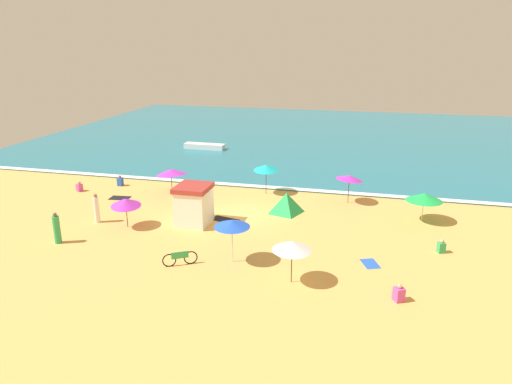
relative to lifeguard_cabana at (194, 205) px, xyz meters
name	(u,v)px	position (x,y,z in m)	size (l,w,h in m)	color
ground_plane	(239,215)	(2.31, 2.16, -1.28)	(60.00, 60.00, 0.00)	#E0A856
ocean_water	(303,136)	(2.31, 30.16, -1.23)	(60.00, 44.00, 0.10)	teal
wave_breaker_foam	(261,186)	(2.31, 8.46, -1.18)	(57.00, 0.70, 0.01)	white
lifeguard_cabana	(194,205)	(0.00, 0.00, 0.00)	(2.06, 2.28, 2.52)	white
beach_umbrella_0	(266,167)	(2.99, 7.14, 0.74)	(2.01, 2.04, 2.32)	#4C3823
beach_umbrella_1	(171,172)	(-3.97, 5.59, 0.35)	(3.16, 3.16, 1.96)	#4C3823
beach_umbrella_2	(292,246)	(7.22, -5.96, 0.61)	(2.60, 2.60, 2.15)	#4C3823
beach_umbrella_3	(232,224)	(3.87, -4.54, 0.84)	(2.17, 2.18, 2.32)	silver
beach_umbrella_4	(126,202)	(-3.82, -1.50, 0.33)	(2.46, 2.48, 1.95)	#4C3823
beach_umbrella_5	(349,178)	(9.12, 6.48, 0.57)	(2.45, 2.44, 2.13)	#4C3823
beach_umbrella_6	(424,197)	(13.93, 3.96, 0.34)	(3.10, 3.10, 1.88)	silver
beach_tent	(286,203)	(5.25, 3.33, -0.58)	(2.41, 2.33, 1.41)	green
parked_bicycle	(180,258)	(1.36, -5.55, -0.90)	(1.59, 0.99, 0.76)	black
beachgoer_0	(57,229)	(-6.48, -4.64, -0.44)	(0.52, 0.52, 1.83)	green
beachgoer_1	(399,294)	(12.13, -6.49, -0.93)	(0.56, 0.56, 0.84)	#D84CA5
beachgoer_2	(120,181)	(-8.70, 6.28, -0.92)	(0.40, 0.40, 0.86)	blue
beachgoer_3	(441,247)	(14.56, -0.73, -0.95)	(0.47, 0.47, 0.78)	green
beachgoer_4	(97,209)	(-6.07, -1.23, -0.38)	(0.46, 0.46, 1.90)	white
beachgoer_5	(79,187)	(-10.99, 4.21, -0.93)	(0.49, 0.49, 0.81)	#D84CA5
beach_towel_0	(370,264)	(10.85, -3.06, -1.28)	(1.14, 1.37, 0.01)	blue
beach_towel_1	(225,220)	(1.65, 1.11, -1.28)	(1.96, 1.30, 0.01)	black
beach_towel_2	(120,198)	(-7.17, 3.45, -1.28)	(1.56, 1.15, 0.01)	black
small_boat_0	(204,146)	(-6.67, 20.20, -0.91)	(4.32, 1.18, 0.54)	white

